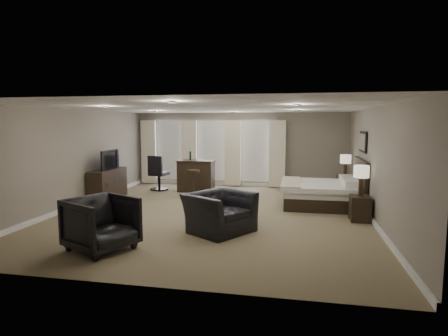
% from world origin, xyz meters
% --- Properties ---
extents(room, '(7.60, 8.60, 2.64)m').
position_xyz_m(room, '(0.00, 0.00, 1.30)').
color(room, '#786A4C').
rests_on(room, ground).
extents(window_bay, '(5.25, 0.20, 2.30)m').
position_xyz_m(window_bay, '(-1.00, 4.11, 1.20)').
color(window_bay, silver).
rests_on(window_bay, room).
extents(bed, '(2.04, 1.94, 1.30)m').
position_xyz_m(bed, '(2.58, 1.44, 0.65)').
color(bed, silver).
rests_on(bed, ground).
extents(nightstand_near, '(0.43, 0.53, 0.58)m').
position_xyz_m(nightstand_near, '(3.47, -0.01, 0.29)').
color(nightstand_near, black).
rests_on(nightstand_near, ground).
extents(nightstand_far, '(0.46, 0.57, 0.62)m').
position_xyz_m(nightstand_far, '(3.47, 2.89, 0.31)').
color(nightstand_far, black).
rests_on(nightstand_far, ground).
extents(lamp_near, '(0.34, 0.34, 0.70)m').
position_xyz_m(lamp_near, '(3.47, -0.01, 0.93)').
color(lamp_near, beige).
rests_on(lamp_near, nightstand_near).
extents(lamp_far, '(0.32, 0.32, 0.67)m').
position_xyz_m(lamp_far, '(3.47, 2.89, 0.95)').
color(lamp_far, beige).
rests_on(lamp_far, nightstand_far).
extents(wall_art, '(0.04, 0.96, 0.56)m').
position_xyz_m(wall_art, '(3.70, 1.44, 1.75)').
color(wall_art, slate).
rests_on(wall_art, room).
extents(dresser, '(0.49, 1.52, 0.88)m').
position_xyz_m(dresser, '(-3.45, 1.15, 0.44)').
color(dresser, black).
rests_on(dresser, ground).
extents(tv, '(0.57, 0.99, 0.13)m').
position_xyz_m(tv, '(-3.45, 1.15, 0.95)').
color(tv, black).
rests_on(tv, dresser).
extents(armchair_near, '(1.37, 1.49, 1.09)m').
position_xyz_m(armchair_near, '(0.48, -1.48, 0.55)').
color(armchair_near, black).
rests_on(armchair_near, ground).
extents(armchair_far, '(1.31, 1.34, 1.05)m').
position_xyz_m(armchair_far, '(-1.34, -3.00, 0.53)').
color(armchair_far, black).
rests_on(armchair_far, ground).
extents(bar_counter, '(1.19, 0.62, 1.04)m').
position_xyz_m(bar_counter, '(-1.22, 2.87, 0.52)').
color(bar_counter, black).
rests_on(bar_counter, ground).
extents(bar_stool_left, '(0.44, 0.44, 0.76)m').
position_xyz_m(bar_stool_left, '(-1.46, 3.04, 0.38)').
color(bar_stool_left, black).
rests_on(bar_stool_left, ground).
extents(bar_stool_right, '(0.39, 0.39, 0.81)m').
position_xyz_m(bar_stool_right, '(-1.09, 2.08, 0.41)').
color(bar_stool_right, black).
rests_on(bar_stool_right, ground).
extents(desk_chair, '(0.69, 0.69, 1.18)m').
position_xyz_m(desk_chair, '(-2.50, 2.85, 0.59)').
color(desk_chair, black).
rests_on(desk_chair, ground).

